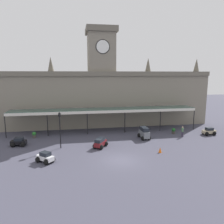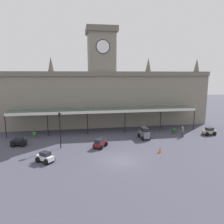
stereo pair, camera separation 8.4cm
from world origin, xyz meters
TOP-DOWN VIEW (x-y plane):
  - ground_plane at (0.00, 0.00)m, footprint 140.00×140.00m
  - station_building at (-0.00, 18.03)m, footprint 40.45×5.84m
  - entrance_canopy at (0.00, 12.89)m, footprint 31.38×3.26m
  - car_grey_van at (5.27, 7.77)m, footprint 1.66×2.44m
  - car_black_sedan at (-12.75, 7.34)m, footprint 2.13×1.65m
  - car_maroon_estate at (-1.79, 4.93)m, footprint 2.23×2.43m
  - car_beige_sedan at (16.27, 7.99)m, footprint 2.07×1.55m
  - car_white_sedan at (-8.43, 1.01)m, footprint 2.23×2.20m
  - pedestrian_beside_cars at (11.44, 7.60)m, footprint 0.39×0.34m
  - victorian_lamppost at (-7.02, 5.47)m, footprint 0.30×0.30m
  - traffic_cone at (5.38, 1.69)m, footprint 0.40×0.40m
  - planter_forecourt_centre at (10.89, 9.54)m, footprint 0.60×0.60m
  - planter_near_kerb at (-11.36, 10.98)m, footprint 0.60×0.60m

SIDE VIEW (x-z plane):
  - ground_plane at x=0.00m, z-range 0.00..0.00m
  - traffic_cone at x=5.38m, z-range 0.00..0.68m
  - planter_forecourt_centre at x=10.89m, z-range 0.01..0.97m
  - planter_near_kerb at x=-11.36m, z-range 0.01..0.97m
  - car_black_sedan at x=-12.75m, z-range -0.09..1.10m
  - car_beige_sedan at x=16.27m, z-range -0.09..1.10m
  - car_white_sedan at x=-8.43m, z-range -0.09..1.10m
  - car_maroon_estate at x=-1.79m, z-range -0.07..1.20m
  - car_grey_van at x=5.27m, z-range -0.08..1.69m
  - pedestrian_beside_cars at x=11.44m, z-range 0.07..1.74m
  - victorian_lamppost at x=-7.02m, z-range 0.59..5.47m
  - entrance_canopy at x=0.00m, z-range 1.82..5.76m
  - station_building at x=0.00m, z-range -3.15..14.79m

